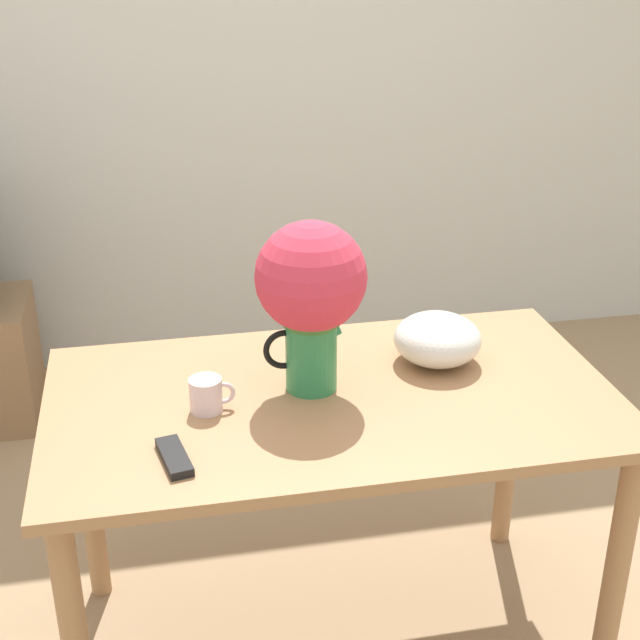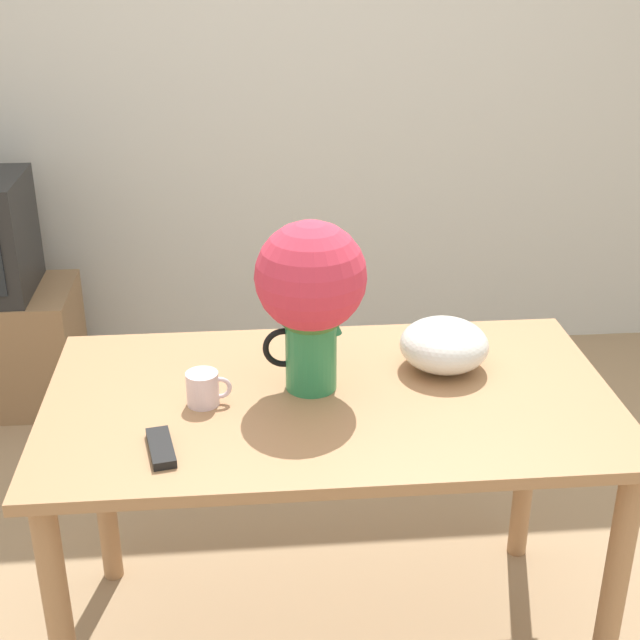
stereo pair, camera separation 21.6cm
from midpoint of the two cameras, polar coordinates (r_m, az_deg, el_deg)
The scene contains 6 objects.
wall_back at distance 3.88m, azimuth -7.03°, elevation 15.75°, with size 8.00×0.05×2.60m.
table at distance 2.27m, azimuth -1.98°, elevation -7.35°, with size 1.41×0.79×0.80m.
flower_vase at distance 2.13m, azimuth -3.50°, elevation 1.86°, with size 0.27×0.27×0.43m.
coffee_mug at distance 2.15m, azimuth -10.13°, elevation -4.80°, with size 0.11×0.08×0.08m.
white_bowl at distance 2.34m, azimuth 4.92°, elevation -1.29°, with size 0.23×0.23×0.13m.
remote_control at distance 1.99m, azimuth -12.43°, elevation -8.65°, with size 0.08×0.16×0.02m.
Camera 1 is at (-0.41, -1.87, 1.88)m, focal length 50.00 mm.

